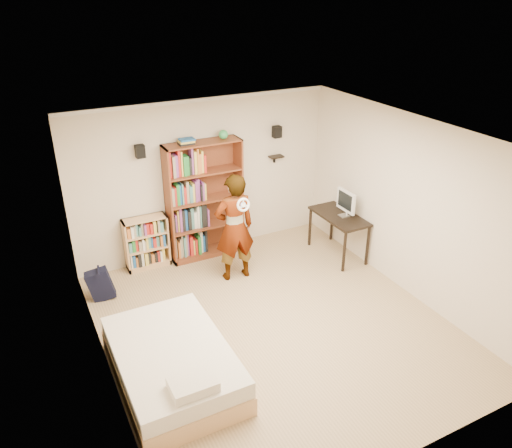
{
  "coord_description": "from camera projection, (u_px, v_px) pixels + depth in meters",
  "views": [
    {
      "loc": [
        -2.81,
        -4.94,
        4.35
      ],
      "look_at": [
        0.02,
        0.6,
        1.31
      ],
      "focal_mm": 35.0,
      "sensor_mm": 36.0,
      "label": 1
    }
  ],
  "objects": [
    {
      "name": "ground",
      "position": [
        274.0,
        324.0,
        7.01
      ],
      "size": [
        4.5,
        5.0,
        0.01
      ],
      "primitive_type": "cube",
      "color": "tan",
      "rests_on": "ground"
    },
    {
      "name": "room_shell",
      "position": [
        276.0,
        211.0,
        6.23
      ],
      "size": [
        4.52,
        5.02,
        2.71
      ],
      "color": "beige",
      "rests_on": "ground"
    },
    {
      "name": "crown_molding",
      "position": [
        278.0,
        140.0,
        5.83
      ],
      "size": [
        4.5,
        5.0,
        0.06
      ],
      "color": "silver",
      "rests_on": "room_shell"
    },
    {
      "name": "speaker_left",
      "position": [
        140.0,
        151.0,
        7.62
      ],
      "size": [
        0.14,
        0.12,
        0.2
      ],
      "primitive_type": "cube",
      "color": "black",
      "rests_on": "room_shell"
    },
    {
      "name": "speaker_right",
      "position": [
        277.0,
        132.0,
        8.6
      ],
      "size": [
        0.14,
        0.12,
        0.2
      ],
      "primitive_type": "cube",
      "color": "black",
      "rests_on": "room_shell"
    },
    {
      "name": "wall_shelf",
      "position": [
        276.0,
        157.0,
        8.81
      ],
      "size": [
        0.25,
        0.16,
        0.02
      ],
      "primitive_type": "cube",
      "color": "black",
      "rests_on": "room_shell"
    },
    {
      "name": "tall_bookshelf",
      "position": [
        205.0,
        201.0,
        8.38
      ],
      "size": [
        1.29,
        0.38,
        2.04
      ],
      "primitive_type": null,
      "color": "brown",
      "rests_on": "ground"
    },
    {
      "name": "low_bookshelf",
      "position": [
        147.0,
        243.0,
        8.25
      ],
      "size": [
        0.72,
        0.27,
        0.9
      ],
      "primitive_type": null,
      "color": "tan",
      "rests_on": "ground"
    },
    {
      "name": "computer_desk",
      "position": [
        338.0,
        235.0,
        8.64
      ],
      "size": [
        0.56,
        1.11,
        0.76
      ],
      "primitive_type": null,
      "color": "black",
      "rests_on": "ground"
    },
    {
      "name": "imac",
      "position": [
        345.0,
        204.0,
        8.35
      ],
      "size": [
        0.13,
        0.46,
        0.45
      ],
      "primitive_type": null,
      "rotation": [
        0.0,
        0.0,
        0.09
      ],
      "color": "silver",
      "rests_on": "computer_desk"
    },
    {
      "name": "daybed",
      "position": [
        172.0,
        359.0,
        5.94
      ],
      "size": [
        1.28,
        1.97,
        0.58
      ],
      "primitive_type": null,
      "color": "beige",
      "rests_on": "ground"
    },
    {
      "name": "person",
      "position": [
        234.0,
        228.0,
        7.76
      ],
      "size": [
        0.67,
        0.46,
        1.77
      ],
      "primitive_type": "imported",
      "rotation": [
        0.0,
        0.0,
        3.09
      ],
      "color": "black",
      "rests_on": "ground"
    },
    {
      "name": "wii_wheel",
      "position": [
        243.0,
        205.0,
        7.27
      ],
      "size": [
        0.21,
        0.08,
        0.21
      ],
      "primitive_type": "torus",
      "rotation": [
        1.36,
        0.0,
        0.0
      ],
      "color": "silver",
      "rests_on": "person"
    },
    {
      "name": "navy_bag",
      "position": [
        100.0,
        284.0,
        7.48
      ],
      "size": [
        0.41,
        0.3,
        0.5
      ],
      "primitive_type": null,
      "rotation": [
        0.0,
        0.0,
        -0.17
      ],
      "color": "black",
      "rests_on": "ground"
    }
  ]
}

